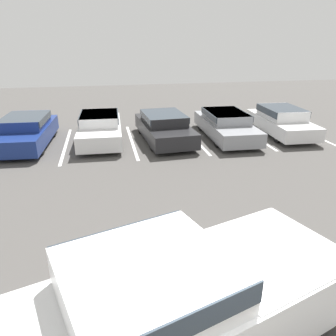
{
  "coord_description": "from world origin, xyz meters",
  "views": [
    {
      "loc": [
        -1.18,
        -2.82,
        4.3
      ],
      "look_at": [
        0.44,
        5.28,
        1.0
      ],
      "focal_mm": 35.0,
      "sensor_mm": 36.0,
      "label": 1
    }
  ],
  "objects_px": {
    "pickup_truck": "(169,309)",
    "parked_sedan_a": "(26,130)",
    "parked_sedan_d": "(226,124)",
    "parked_sedan_b": "(100,127)",
    "parked_sedan_c": "(164,126)",
    "parked_sedan_e": "(281,120)"
  },
  "relations": [
    {
      "from": "parked_sedan_c",
      "to": "parked_sedan_a",
      "type": "bearing_deg",
      "value": -97.16
    },
    {
      "from": "parked_sedan_a",
      "to": "parked_sedan_b",
      "type": "xyz_separation_m",
      "value": [
        3.06,
        -0.03,
        -0.01
      ]
    },
    {
      "from": "parked_sedan_e",
      "to": "parked_sedan_b",
      "type": "bearing_deg",
      "value": -89.75
    },
    {
      "from": "parked_sedan_a",
      "to": "parked_sedan_c",
      "type": "relative_size",
      "value": 0.99
    },
    {
      "from": "pickup_truck",
      "to": "parked_sedan_e",
      "type": "height_order",
      "value": "pickup_truck"
    },
    {
      "from": "pickup_truck",
      "to": "parked_sedan_e",
      "type": "relative_size",
      "value": 1.34
    },
    {
      "from": "pickup_truck",
      "to": "parked_sedan_c",
      "type": "height_order",
      "value": "pickup_truck"
    },
    {
      "from": "parked_sedan_a",
      "to": "parked_sedan_e",
      "type": "height_order",
      "value": "parked_sedan_e"
    },
    {
      "from": "parked_sedan_b",
      "to": "parked_sedan_d",
      "type": "height_order",
      "value": "parked_sedan_b"
    },
    {
      "from": "pickup_truck",
      "to": "parked_sedan_a",
      "type": "distance_m",
      "value": 11.65
    },
    {
      "from": "parked_sedan_a",
      "to": "parked_sedan_e",
      "type": "distance_m",
      "value": 11.51
    },
    {
      "from": "pickup_truck",
      "to": "parked_sedan_d",
      "type": "xyz_separation_m",
      "value": [
        4.8,
        10.54,
        -0.25
      ]
    },
    {
      "from": "pickup_truck",
      "to": "parked_sedan_c",
      "type": "xyz_separation_m",
      "value": [
        1.93,
        10.61,
        -0.24
      ]
    },
    {
      "from": "parked_sedan_b",
      "to": "parked_sedan_e",
      "type": "distance_m",
      "value": 8.45
    },
    {
      "from": "parked_sedan_a",
      "to": "parked_sedan_d",
      "type": "xyz_separation_m",
      "value": [
        8.72,
        -0.43,
        -0.04
      ]
    },
    {
      "from": "pickup_truck",
      "to": "parked_sedan_c",
      "type": "bearing_deg",
      "value": 61.85
    },
    {
      "from": "pickup_truck",
      "to": "parked_sedan_b",
      "type": "xyz_separation_m",
      "value": [
        -0.86,
        10.94,
        -0.22
      ]
    },
    {
      "from": "parked_sedan_d",
      "to": "parked_sedan_e",
      "type": "xyz_separation_m",
      "value": [
        2.78,
        0.0,
        0.04
      ]
    },
    {
      "from": "parked_sedan_d",
      "to": "parked_sedan_b",
      "type": "bearing_deg",
      "value": -92.06
    },
    {
      "from": "parked_sedan_a",
      "to": "parked_sedan_b",
      "type": "height_order",
      "value": "parked_sedan_a"
    },
    {
      "from": "parked_sedan_b",
      "to": "parked_sedan_a",
      "type": "bearing_deg",
      "value": -88.49
    },
    {
      "from": "parked_sedan_c",
      "to": "parked_sedan_d",
      "type": "xyz_separation_m",
      "value": [
        2.87,
        -0.07,
        -0.01
      ]
    }
  ]
}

